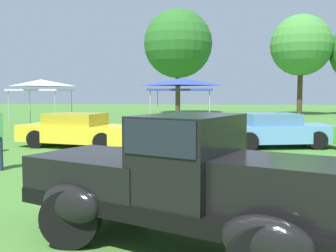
# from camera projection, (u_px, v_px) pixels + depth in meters

# --- Properties ---
(ground_plane) EXTENTS (120.00, 120.00, 0.00)m
(ground_plane) POSITION_uv_depth(u_px,v_px,m) (191.00, 240.00, 5.36)
(ground_plane) COLOR #42752D
(feature_pickup_truck) EXTENTS (4.43, 3.13, 1.70)m
(feature_pickup_truck) POSITION_uv_depth(u_px,v_px,m) (183.00, 181.00, 5.03)
(feature_pickup_truck) COLOR black
(feature_pickup_truck) RESTS_ON ground_plane
(show_car_yellow) EXTENTS (4.65, 2.62, 1.22)m
(show_car_yellow) POSITION_uv_depth(u_px,v_px,m) (79.00, 130.00, 14.41)
(show_car_yellow) COLOR yellow
(show_car_yellow) RESTS_ON ground_plane
(show_car_skyblue) EXTENTS (4.36, 2.54, 1.22)m
(show_car_skyblue) POSITION_uv_depth(u_px,v_px,m) (275.00, 131.00, 14.34)
(show_car_skyblue) COLOR #669EDB
(show_car_skyblue) RESTS_ON ground_plane
(canopy_tent_left_field) EXTENTS (2.95, 2.95, 2.71)m
(canopy_tent_left_field) POSITION_uv_depth(u_px,v_px,m) (41.00, 84.00, 23.12)
(canopy_tent_left_field) COLOR #B7B7BC
(canopy_tent_left_field) RESTS_ON ground_plane
(canopy_tent_center_field) EXTENTS (3.20, 3.20, 2.71)m
(canopy_tent_center_field) POSITION_uv_depth(u_px,v_px,m) (182.00, 84.00, 20.71)
(canopy_tent_center_field) COLOR #B7B7BC
(canopy_tent_center_field) RESTS_ON ground_plane
(treeline_far_left) EXTENTS (6.18, 6.18, 9.43)m
(treeline_far_left) POSITION_uv_depth(u_px,v_px,m) (178.00, 44.00, 36.06)
(treeline_far_left) COLOR #47331E
(treeline_far_left) RESTS_ON ground_plane
(treeline_mid_left) EXTENTS (5.21, 5.21, 8.59)m
(treeline_mid_left) POSITION_uv_depth(u_px,v_px,m) (301.00, 45.00, 34.14)
(treeline_mid_left) COLOR #47331E
(treeline_mid_left) RESTS_ON ground_plane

